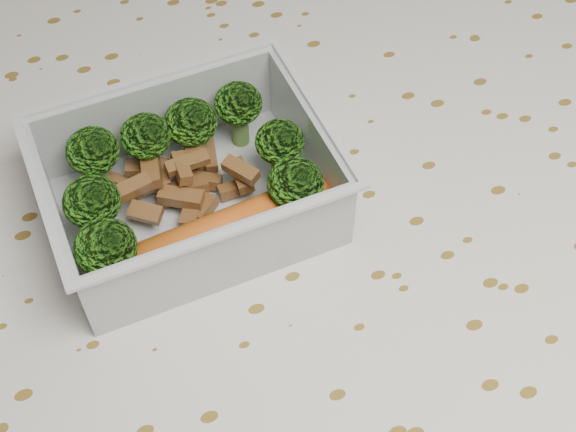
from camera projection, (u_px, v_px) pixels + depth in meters
name	position (u px, v px, depth m)	size (l,w,h in m)	color
dining_table	(288.00, 325.00, 0.54)	(1.40, 0.90, 0.75)	brown
tablecloth	(288.00, 286.00, 0.50)	(1.46, 0.96, 0.19)	white
lunch_container	(191.00, 191.00, 0.47)	(0.17, 0.14, 0.06)	silver
broccoli_florets	(178.00, 166.00, 0.46)	(0.14, 0.11, 0.05)	#608C3F
meat_pile	(182.00, 180.00, 0.48)	(0.09, 0.07, 0.03)	brown
sausage	(217.00, 233.00, 0.45)	(0.14, 0.04, 0.02)	#D05C19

